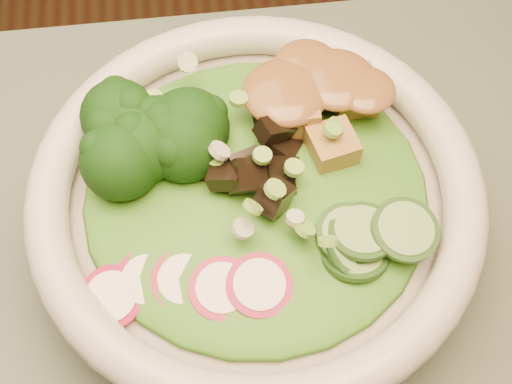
{
  "coord_description": "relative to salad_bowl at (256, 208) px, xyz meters",
  "views": [
    {
      "loc": [
        -0.05,
        -0.07,
        1.22
      ],
      "look_at": [
        -0.02,
        0.17,
        0.82
      ],
      "focal_mm": 50.0,
      "sensor_mm": 36.0,
      "label": 1
    }
  ],
  "objects": [
    {
      "name": "salad_bowl",
      "position": [
        0.0,
        0.0,
        0.0
      ],
      "size": [
        0.3,
        0.3,
        0.08
      ],
      "rotation": [
        0.0,
        0.0,
        -0.05
      ],
      "color": "beige",
      "rests_on": "dining_table"
    },
    {
      "name": "tofu_cubes",
      "position": [
        0.04,
        0.06,
        0.04
      ],
      "size": [
        0.1,
        0.07,
        0.04
      ],
      "primitive_type": null,
      "rotation": [
        0.0,
        0.0,
        -0.05
      ],
      "color": "olive",
      "rests_on": "salad_bowl"
    },
    {
      "name": "peanut_sauce",
      "position": [
        0.04,
        0.06,
        0.05
      ],
      "size": [
        0.08,
        0.06,
        0.02
      ],
      "primitive_type": "ellipsoid",
      "color": "brown",
      "rests_on": "tofu_cubes"
    },
    {
      "name": "mushroom_heap",
      "position": [
        0.01,
        0.01,
        0.04
      ],
      "size": [
        0.08,
        0.08,
        0.05
      ],
      "primitive_type": null,
      "rotation": [
        0.0,
        0.0,
        -0.05
      ],
      "color": "black",
      "rests_on": "salad_bowl"
    },
    {
      "name": "cucumber_slices",
      "position": [
        0.06,
        -0.04,
        0.04
      ],
      "size": [
        0.08,
        0.08,
        0.04
      ],
      "primitive_type": null,
      "rotation": [
        0.0,
        0.0,
        -0.05
      ],
      "color": "#8DC06A",
      "rests_on": "salad_bowl"
    },
    {
      "name": "lettuce_bed",
      "position": [
        -0.0,
        0.0,
        0.02
      ],
      "size": [
        0.23,
        0.23,
        0.03
      ],
      "primitive_type": "ellipsoid",
      "color": "#1F6014",
      "rests_on": "salad_bowl"
    },
    {
      "name": "broccoli_florets",
      "position": [
        -0.06,
        0.04,
        0.04
      ],
      "size": [
        0.09,
        0.08,
        0.05
      ],
      "primitive_type": null,
      "rotation": [
        0.0,
        0.0,
        -0.05
      ],
      "color": "black",
      "rests_on": "salad_bowl"
    },
    {
      "name": "radish_slices",
      "position": [
        -0.04,
        -0.06,
        0.03
      ],
      "size": [
        0.13,
        0.05,
        0.02
      ],
      "primitive_type": null,
      "rotation": [
        0.0,
        0.0,
        -0.05
      ],
      "color": "maroon",
      "rests_on": "salad_bowl"
    },
    {
      "name": "scallion_garnish",
      "position": [
        0.0,
        0.0,
        0.05
      ],
      "size": [
        0.22,
        0.22,
        0.03
      ],
      "primitive_type": null,
      "color": "#76B23F",
      "rests_on": "salad_bowl"
    }
  ]
}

